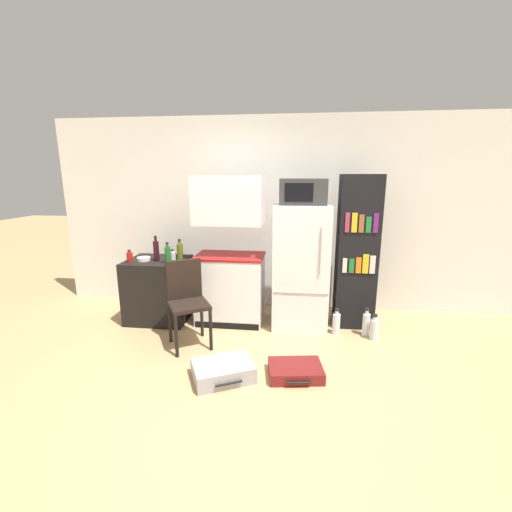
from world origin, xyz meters
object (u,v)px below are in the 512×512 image
at_px(microwave, 303,192).
at_px(suitcase_small_flat, 295,371).
at_px(bookshelf, 357,252).
at_px(bowl, 144,259).
at_px(side_table, 159,289).
at_px(bottle_green_tall, 168,254).
at_px(bottle_ketchup_red, 130,257).
at_px(bottle_wine_dark, 156,250).
at_px(chair, 187,295).
at_px(water_bottle_back, 374,329).
at_px(refrigerator, 301,267).
at_px(water_bottle_front, 336,323).
at_px(bottle_olive_oil, 180,252).
at_px(water_bottle_middle, 366,324).
at_px(suitcase_large_flat, 223,371).
at_px(bottle_clear_short, 173,256).
at_px(kitchen_hutch, 230,258).

height_order(microwave, suitcase_small_flat, microwave).
xyz_separation_m(bookshelf, bowl, (-2.61, -0.22, -0.11)).
relative_size(side_table, microwave, 1.49).
relative_size(bookshelf, bottle_green_tall, 7.22).
bearing_deg(bottle_ketchup_red, bottle_wine_dark, 15.09).
bearing_deg(bottle_wine_dark, chair, -44.53).
distance_m(bottle_green_tall, water_bottle_back, 2.57).
distance_m(refrigerator, water_bottle_front, 0.78).
height_order(bottle_wine_dark, water_bottle_back, bottle_wine_dark).
bearing_deg(water_bottle_front, water_bottle_back, -13.09).
bearing_deg(chair, refrigerator, -3.42).
distance_m(bottle_olive_oil, water_bottle_middle, 2.39).
bearing_deg(water_bottle_back, microwave, 159.78).
height_order(bottle_ketchup_red, bottle_olive_oil, bottle_olive_oil).
distance_m(bottle_wine_dark, chair, 0.85).
distance_m(bottle_wine_dark, bottle_green_tall, 0.21).
relative_size(refrigerator, water_bottle_front, 4.73).
height_order(bookshelf, bottle_green_tall, bookshelf).
relative_size(side_table, water_bottle_front, 2.51).
xyz_separation_m(side_table, bottle_wine_dark, (0.03, -0.06, 0.53)).
height_order(bottle_ketchup_red, water_bottle_front, bottle_ketchup_red).
relative_size(bookshelf, suitcase_large_flat, 2.82).
bearing_deg(suitcase_large_flat, bookshelf, 19.29).
bearing_deg(bowl, suitcase_large_flat, -43.01).
bearing_deg(microwave, water_bottle_front, -26.49).
bearing_deg(bottle_olive_oil, refrigerator, 2.86).
bearing_deg(water_bottle_front, bookshelf, 54.13).
height_order(refrigerator, bottle_olive_oil, refrigerator).
distance_m(bookshelf, suitcase_small_flat, 1.69).
height_order(water_bottle_front, water_bottle_middle, water_bottle_middle).
bearing_deg(water_bottle_back, water_bottle_middle, 127.71).
bearing_deg(suitcase_large_flat, microwave, 35.21).
height_order(bottle_clear_short, suitcase_large_flat, bottle_clear_short).
distance_m(side_table, water_bottle_middle, 2.60).
xyz_separation_m(kitchen_hutch, water_bottle_front, (1.31, -0.24, -0.70)).
relative_size(bottle_ketchup_red, chair, 0.16).
bearing_deg(chair, water_bottle_middle, -18.95).
relative_size(bottle_olive_oil, suitcase_large_flat, 0.42).
xyz_separation_m(refrigerator, bottle_olive_oil, (-1.49, -0.07, 0.16)).
bearing_deg(kitchen_hutch, suitcase_small_flat, -54.39).
height_order(bottle_green_tall, suitcase_large_flat, bottle_green_tall).
bearing_deg(refrigerator, suitcase_small_flat, -91.71).
bearing_deg(bottle_clear_short, suitcase_large_flat, -53.67).
relative_size(microwave, bottle_green_tall, 2.09).
xyz_separation_m(bottle_clear_short, suitcase_small_flat, (1.55, -1.08, -0.80)).
relative_size(bowl, chair, 0.17).
relative_size(bookshelf, suitcase_small_flat, 3.41).
distance_m(kitchen_hutch, water_bottle_middle, 1.81).
distance_m(microwave, chair, 1.76).
bearing_deg(suitcase_small_flat, chair, 147.41).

